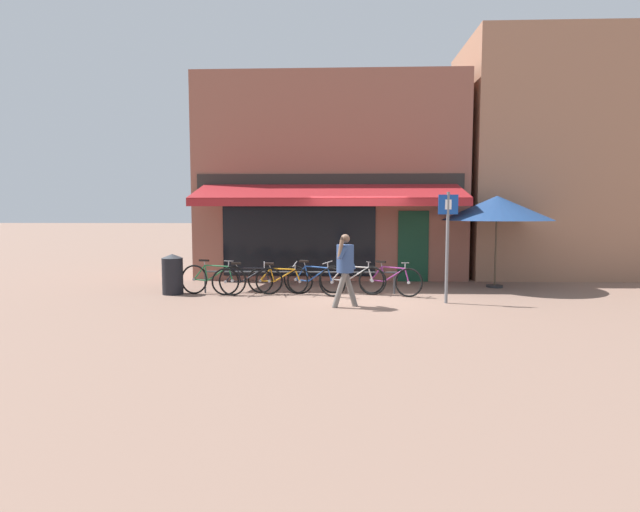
{
  "coord_description": "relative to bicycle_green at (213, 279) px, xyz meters",
  "views": [
    {
      "loc": [
        -0.48,
        -11.88,
        2.07
      ],
      "look_at": [
        -0.94,
        -0.4,
        1.05
      ],
      "focal_mm": 28.0,
      "sensor_mm": 36.0,
      "label": 1
    }
  ],
  "objects": [
    {
      "name": "bicycle_orange",
      "position": [
        1.66,
        0.17,
        -0.04
      ],
      "size": [
        1.69,
        0.52,
        0.83
      ],
      "rotation": [
        0.15,
        0.0,
        -0.1
      ],
      "color": "black",
      "rests_on": "ground_plane"
    },
    {
      "name": "bicycle_black",
      "position": [
        0.87,
        -0.03,
        -0.02
      ],
      "size": [
        1.75,
        0.52,
        0.82
      ],
      "rotation": [
        -0.0,
        0.0,
        0.16
      ],
      "color": "black",
      "rests_on": "ground_plane"
    },
    {
      "name": "pedestrian_adult",
      "position": [
        3.29,
        -1.5,
        0.58
      ],
      "size": [
        0.58,
        0.61,
        1.61
      ],
      "rotation": [
        0.0,
        0.0,
        3.08
      ],
      "color": "slate",
      "rests_on": "ground_plane"
    },
    {
      "name": "parking_sign",
      "position": [
        5.59,
        -0.95,
        1.14
      ],
      "size": [
        0.44,
        0.07,
        2.51
      ],
      "color": "slate",
      "rests_on": "ground_plane"
    },
    {
      "name": "bicycle_green",
      "position": [
        0.0,
        0.0,
        0.0
      ],
      "size": [
        1.77,
        0.54,
        0.9
      ],
      "rotation": [
        -0.11,
        0.0,
        -0.21
      ],
      "color": "black",
      "rests_on": "ground_plane"
    },
    {
      "name": "ground_plane",
      "position": [
        3.66,
        -0.37,
        -0.39
      ],
      "size": [
        160.0,
        160.0,
        0.0
      ],
      "primitive_type": "plane",
      "color": "#846656"
    },
    {
      "name": "bicycle_purple",
      "position": [
        4.41,
        0.07,
        -0.01
      ],
      "size": [
        1.56,
        0.85,
        0.86
      ],
      "rotation": [
        -0.08,
        0.0,
        -0.46
      ],
      "color": "black",
      "rests_on": "ground_plane"
    },
    {
      "name": "neighbour_building",
      "position": [
        10.28,
        4.61,
        3.35
      ],
      "size": [
        6.15,
        4.0,
        7.49
      ],
      "color": "#9E7056",
      "rests_on": "ground_plane"
    },
    {
      "name": "litter_bin",
      "position": [
        -1.03,
        0.04,
        0.12
      ],
      "size": [
        0.53,
        0.53,
        1.02
      ],
      "color": "black",
      "rests_on": "ground_plane"
    },
    {
      "name": "shop_front",
      "position": [
        2.86,
        4.09,
        2.72
      ],
      "size": [
        8.3,
        4.84,
        6.24
      ],
      "color": "#8E5647",
      "rests_on": "ground_plane"
    },
    {
      "name": "bicycle_blue",
      "position": [
        2.52,
        -0.01,
        -0.0
      ],
      "size": [
        1.61,
        0.82,
        0.87
      ],
      "rotation": [
        0.05,
        0.0,
        -0.43
      ],
      "color": "black",
      "rests_on": "ground_plane"
    },
    {
      "name": "bike_rack_rail",
      "position": [
        2.14,
        0.26,
        0.1
      ],
      "size": [
        4.92,
        0.04,
        0.57
      ],
      "color": "#47494F",
      "rests_on": "ground_plane"
    },
    {
      "name": "cafe_parasol",
      "position": [
        7.43,
        1.52,
        1.77
      ],
      "size": [
        2.96,
        2.96,
        2.51
      ],
      "color": "#4C3D2D",
      "rests_on": "ground_plane"
    },
    {
      "name": "bicycle_silver",
      "position": [
        3.49,
        0.25,
        -0.02
      ],
      "size": [
        1.71,
        0.56,
        0.86
      ],
      "rotation": [
        -0.12,
        0.0,
        -0.24
      ],
      "color": "black",
      "rests_on": "ground_plane"
    }
  ]
}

